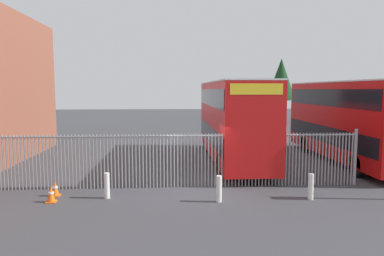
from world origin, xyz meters
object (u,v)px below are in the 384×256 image
double_decker_bus_near_gate (347,118)px  traffic_cone_near_kerb (51,194)px  bollard_near_right (311,187)px  double_decker_bus_behind_fence_left (232,118)px  bollard_near_left (107,186)px  traffic_cone_mid_forecourt (55,189)px  bollard_center_front (219,189)px

double_decker_bus_near_gate → traffic_cone_near_kerb: size_ratio=18.32×
bollard_near_right → double_decker_bus_near_gate: bearing=55.0°
double_decker_bus_behind_fence_left → bollard_near_left: (-5.76, -6.47, -1.95)m
double_decker_bus_near_gate → bollard_near_right: double_decker_bus_near_gate is taller
bollard_near_right → traffic_cone_mid_forecourt: (-9.41, 0.96, -0.19)m
bollard_center_front → bollard_near_right: bearing=1.5°
bollard_near_right → traffic_cone_near_kerb: (-9.32, 0.23, -0.19)m
traffic_cone_mid_forecourt → bollard_near_left: bearing=-10.7°
bollard_center_front → bollard_near_right: 3.37m
double_decker_bus_near_gate → double_decker_bus_behind_fence_left: size_ratio=1.00×
traffic_cone_mid_forecourt → bollard_center_front: bearing=-9.9°
bollard_near_left → bollard_center_front: size_ratio=1.00×
double_decker_bus_near_gate → traffic_cone_near_kerb: (-13.91, -6.32, -2.13)m
bollard_near_left → traffic_cone_near_kerb: size_ratio=1.61×
double_decker_bus_behind_fence_left → traffic_cone_near_kerb: size_ratio=18.32×
double_decker_bus_near_gate → bollard_center_front: (-7.96, -6.64, -1.95)m
bollard_near_right → traffic_cone_near_kerb: 9.32m
traffic_cone_near_kerb → bollard_near_right: bearing=-1.4°
bollard_near_left → bollard_center_front: same height
double_decker_bus_behind_fence_left → bollard_near_left: double_decker_bus_behind_fence_left is taller
bollard_near_right → traffic_cone_near_kerb: bollard_near_right is taller
bollard_near_left → double_decker_bus_behind_fence_left: bearing=48.3°
double_decker_bus_near_gate → bollard_near_left: bearing=-153.6°
bollard_center_front → traffic_cone_near_kerb: bearing=176.9°
bollard_near_right → bollard_near_left: bearing=175.5°
double_decker_bus_near_gate → bollard_near_right: size_ratio=11.38×
bollard_near_left → traffic_cone_mid_forecourt: bearing=169.3°
double_decker_bus_behind_fence_left → bollard_near_right: size_ratio=11.38×
traffic_cone_mid_forecourt → traffic_cone_near_kerb: bearing=-82.9°
double_decker_bus_behind_fence_left → bollard_near_right: double_decker_bus_behind_fence_left is taller
double_decker_bus_near_gate → traffic_cone_mid_forecourt: (-14.00, -5.59, -2.13)m
double_decker_bus_near_gate → bollard_near_left: (-12.01, -5.96, -1.95)m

